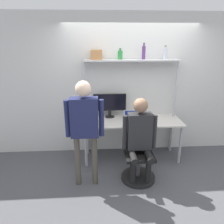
{
  "coord_description": "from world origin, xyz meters",
  "views": [
    {
      "loc": [
        -0.63,
        -3.45,
        2.21
      ],
      "look_at": [
        -0.41,
        -0.17,
        1.12
      ],
      "focal_mm": 35.0,
      "sensor_mm": 36.0,
      "label": 1
    }
  ],
  "objects_px": {
    "bottle_clear": "(165,53)",
    "storage_box": "(96,55)",
    "bottle_purple": "(144,52)",
    "monitor": "(110,104)",
    "bottle_green": "(120,55)",
    "person_standing": "(85,121)",
    "cell_phone": "(146,123)",
    "laptop": "(132,119)",
    "person_seated": "(140,134)",
    "office_chair": "(138,163)"
  },
  "relations": [
    {
      "from": "bottle_clear",
      "to": "storage_box",
      "type": "distance_m",
      "value": 1.24
    },
    {
      "from": "bottle_purple",
      "to": "monitor",
      "type": "bearing_deg",
      "value": 177.51
    },
    {
      "from": "bottle_green",
      "to": "person_standing",
      "type": "bearing_deg",
      "value": -122.11
    },
    {
      "from": "cell_phone",
      "to": "laptop",
      "type": "bearing_deg",
      "value": 172.48
    },
    {
      "from": "person_standing",
      "to": "storage_box",
      "type": "relative_size",
      "value": 7.68
    },
    {
      "from": "person_standing",
      "to": "bottle_purple",
      "type": "xyz_separation_m",
      "value": [
        1.04,
        0.98,
        0.92
      ]
    },
    {
      "from": "cell_phone",
      "to": "person_seated",
      "type": "bearing_deg",
      "value": -111.03
    },
    {
      "from": "bottle_green",
      "to": "storage_box",
      "type": "relative_size",
      "value": 0.87
    },
    {
      "from": "person_seated",
      "to": "bottle_purple",
      "type": "height_order",
      "value": "bottle_purple"
    },
    {
      "from": "laptop",
      "to": "bottle_clear",
      "type": "xyz_separation_m",
      "value": [
        0.61,
        0.31,
        1.14
      ]
    },
    {
      "from": "monitor",
      "to": "cell_phone",
      "type": "height_order",
      "value": "monitor"
    },
    {
      "from": "person_standing",
      "to": "bottle_green",
      "type": "xyz_separation_m",
      "value": [
        0.62,
        0.98,
        0.88
      ]
    },
    {
      "from": "monitor",
      "to": "storage_box",
      "type": "bearing_deg",
      "value": -173.62
    },
    {
      "from": "laptop",
      "to": "storage_box",
      "type": "distance_m",
      "value": 1.32
    },
    {
      "from": "monitor",
      "to": "cell_phone",
      "type": "xyz_separation_m",
      "value": [
        0.65,
        -0.37,
        -0.26
      ]
    },
    {
      "from": "storage_box",
      "to": "person_seated",
      "type": "bearing_deg",
      "value": -54.95
    },
    {
      "from": "bottle_green",
      "to": "laptop",
      "type": "bearing_deg",
      "value": -56.69
    },
    {
      "from": "person_seated",
      "to": "storage_box",
      "type": "relative_size",
      "value": 6.35
    },
    {
      "from": "office_chair",
      "to": "storage_box",
      "type": "bearing_deg",
      "value": 126.46
    },
    {
      "from": "person_seated",
      "to": "storage_box",
      "type": "bearing_deg",
      "value": 125.05
    },
    {
      "from": "bottle_green",
      "to": "storage_box",
      "type": "xyz_separation_m",
      "value": [
        -0.43,
        0.0,
        0.0
      ]
    },
    {
      "from": "laptop",
      "to": "monitor",
      "type": "bearing_deg",
      "value": 139.57
    },
    {
      "from": "office_chair",
      "to": "person_standing",
      "type": "bearing_deg",
      "value": -173.43
    },
    {
      "from": "monitor",
      "to": "person_seated",
      "type": "xyz_separation_m",
      "value": [
        0.42,
        -0.96,
        -0.22
      ]
    },
    {
      "from": "bottle_green",
      "to": "storage_box",
      "type": "distance_m",
      "value": 0.43
    },
    {
      "from": "cell_phone",
      "to": "office_chair",
      "type": "xyz_separation_m",
      "value": [
        -0.23,
        -0.55,
        -0.49
      ]
    },
    {
      "from": "office_chair",
      "to": "person_standing",
      "type": "height_order",
      "value": "person_standing"
    },
    {
      "from": "cell_phone",
      "to": "bottle_green",
      "type": "bearing_deg",
      "value": 143.39
    },
    {
      "from": "storage_box",
      "to": "person_standing",
      "type": "bearing_deg",
      "value": -100.93
    },
    {
      "from": "laptop",
      "to": "cell_phone",
      "type": "xyz_separation_m",
      "value": [
        0.26,
        -0.03,
        -0.06
      ]
    },
    {
      "from": "office_chair",
      "to": "bottle_purple",
      "type": "distance_m",
      "value": 1.94
    },
    {
      "from": "person_seated",
      "to": "person_standing",
      "type": "relative_size",
      "value": 0.83
    },
    {
      "from": "person_standing",
      "to": "bottle_green",
      "type": "height_order",
      "value": "bottle_green"
    },
    {
      "from": "monitor",
      "to": "cell_phone",
      "type": "relative_size",
      "value": 4.21
    },
    {
      "from": "person_seated",
      "to": "person_standing",
      "type": "xyz_separation_m",
      "value": [
        -0.84,
        -0.05,
        0.25
      ]
    },
    {
      "from": "person_seated",
      "to": "bottle_purple",
      "type": "xyz_separation_m",
      "value": [
        0.2,
        0.93,
        1.18
      ]
    },
    {
      "from": "bottle_green",
      "to": "bottle_purple",
      "type": "distance_m",
      "value": 0.43
    },
    {
      "from": "person_seated",
      "to": "bottle_green",
      "type": "bearing_deg",
      "value": 103.72
    },
    {
      "from": "cell_phone",
      "to": "bottle_clear",
      "type": "distance_m",
      "value": 1.3
    },
    {
      "from": "cell_phone",
      "to": "monitor",
      "type": "bearing_deg",
      "value": 150.47
    },
    {
      "from": "cell_phone",
      "to": "bottle_purple",
      "type": "height_order",
      "value": "bottle_purple"
    },
    {
      "from": "bottle_green",
      "to": "bottle_purple",
      "type": "relative_size",
      "value": 0.67
    },
    {
      "from": "monitor",
      "to": "storage_box",
      "type": "relative_size",
      "value": 2.9
    },
    {
      "from": "monitor",
      "to": "person_standing",
      "type": "height_order",
      "value": "person_standing"
    },
    {
      "from": "person_standing",
      "to": "storage_box",
      "type": "xyz_separation_m",
      "value": [
        0.19,
        0.98,
        0.89
      ]
    },
    {
      "from": "office_chair",
      "to": "storage_box",
      "type": "height_order",
      "value": "storage_box"
    },
    {
      "from": "bottle_purple",
      "to": "bottle_clear",
      "type": "bearing_deg",
      "value": 0.0
    },
    {
      "from": "bottle_clear",
      "to": "bottle_purple",
      "type": "bearing_deg",
      "value": 180.0
    },
    {
      "from": "cell_phone",
      "to": "bottle_clear",
      "type": "height_order",
      "value": "bottle_clear"
    },
    {
      "from": "monitor",
      "to": "cell_phone",
      "type": "distance_m",
      "value": 0.79
    }
  ]
}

